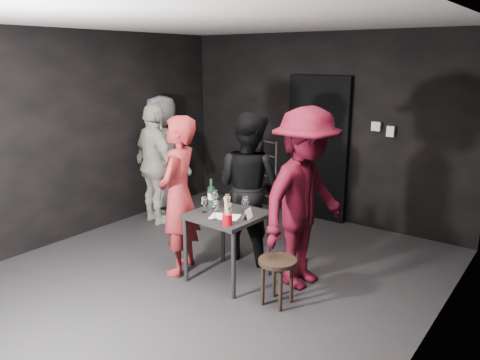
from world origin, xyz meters
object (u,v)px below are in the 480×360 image
Objects in this scene: hand_truck at (265,198)px; bystander_cream at (155,155)px; tasting_table at (228,222)px; wine_bottle at (211,196)px; bystander_grey at (162,143)px; stool at (277,268)px; breadstick_cup at (227,211)px; server_red at (178,183)px; woman_black at (249,175)px; man_maroon at (306,176)px.

bystander_cream reaches higher than hand_truck.
wine_bottle is at bearing 165.93° from tasting_table.
bystander_grey reaches higher than hand_truck.
stool is (1.69, -2.35, 0.17)m from hand_truck.
breadstick_cup is at bearing 131.98° from bystander_grey.
server_red reaches higher than bystander_cream.
woman_black reaches higher than stool.
hand_truck is 2.90m from stool.
bystander_cream is at bearing 110.13° from bystander_grey.
server_red is at bearing -163.81° from tasting_table.
bystander_grey is at bearing 148.09° from wine_bottle.
man_maroon reaches higher than bystander_cream.
bystander_grey reaches higher than server_red.
woman_black is 6.42× the size of wine_bottle.
hand_truck is at bearing 49.26° from man_maroon.
man_maroon is (0.87, -0.24, 0.16)m from woman_black.
bystander_cream is 0.64m from bystander_grey.
bystander_cream reaches higher than wine_bottle.
server_red is (-0.55, -0.16, 0.38)m from tasting_table.
wine_bottle is 1.02× the size of breadstick_cup.
woman_black is at bearing -169.94° from bystander_cream.
woman_black reaches higher than tasting_table.
hand_truck is 2.33m from wine_bottle.
stool is 0.96m from man_maroon.
stool is at bearing 138.51° from bystander_grey.
man_maroon is at bearing 53.32° from breadstick_cup.
hand_truck is at bearing 168.22° from server_red.
bystander_grey is at bearing -17.18° from woman_black.
man_maroon reaches higher than breadstick_cup.
stool is at bearing 14.75° from breadstick_cup.
man_maroon is at bearing 91.46° from stool.
bystander_cream is 2.44m from breadstick_cup.
woman_black is 2.27m from bystander_grey.
bystander_grey reaches higher than bystander_cream.
server_red is 0.79m from breadstick_cup.
man_maroon reaches higher than bystander_grey.
tasting_table is 0.32× the size of man_maroon.
server_red is 2.32m from bystander_grey.
bystander_grey is (-2.32, 1.34, 0.42)m from tasting_table.
hand_truck is 2.53m from server_red.
server_red is 0.87× the size of man_maroon.
tasting_table is 0.74m from woman_black.
server_red is 6.64× the size of breadstick_cup.
hand_truck reaches higher than stool.
hand_truck is 0.52× the size of bystander_grey.
breadstick_cup is (1.18, -2.48, 0.68)m from hand_truck.
woman_black is 0.99m from breadstick_cup.
tasting_table reaches higher than stool.
stool is 1.43m from server_red.
tasting_table is 0.35× the size of bystander_grey.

